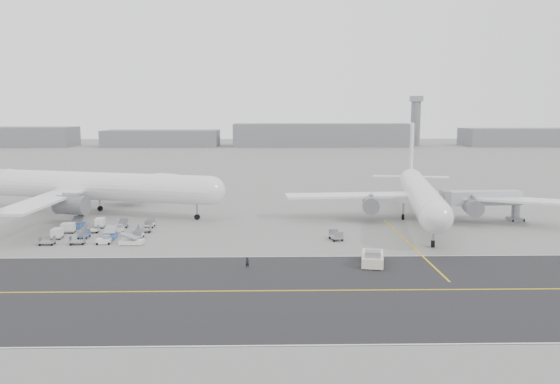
{
  "coord_description": "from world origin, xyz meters",
  "views": [
    {
      "loc": [
        6.7,
        -82.34,
        21.85
      ],
      "look_at": [
        8.62,
        12.0,
        7.81
      ],
      "focal_mm": 35.0,
      "sensor_mm": 36.0,
      "label": 1
    }
  ],
  "objects_px": {
    "airliner_a": "(91,186)",
    "ground_crew_a": "(247,263)",
    "pushback_tug": "(373,258)",
    "jet_bridge": "(482,200)",
    "control_tower": "(416,120)",
    "airliner_b": "(420,194)"
  },
  "relations": [
    {
      "from": "ground_crew_a",
      "to": "control_tower",
      "type": "bearing_deg",
      "value": 46.94
    },
    {
      "from": "pushback_tug",
      "to": "ground_crew_a",
      "type": "bearing_deg",
      "value": -164.79
    },
    {
      "from": "airliner_a",
      "to": "jet_bridge",
      "type": "height_order",
      "value": "airliner_a"
    },
    {
      "from": "ground_crew_a",
      "to": "airliner_a",
      "type": "bearing_deg",
      "value": 106.43
    },
    {
      "from": "pushback_tug",
      "to": "airliner_a",
      "type": "bearing_deg",
      "value": 153.74
    },
    {
      "from": "airliner_a",
      "to": "jet_bridge",
      "type": "relative_size",
      "value": 3.5
    },
    {
      "from": "airliner_a",
      "to": "ground_crew_a",
      "type": "bearing_deg",
      "value": -123.91
    },
    {
      "from": "jet_bridge",
      "to": "ground_crew_a",
      "type": "height_order",
      "value": "jet_bridge"
    },
    {
      "from": "control_tower",
      "to": "ground_crew_a",
      "type": "distance_m",
      "value": 290.05
    },
    {
      "from": "airliner_a",
      "to": "jet_bridge",
      "type": "bearing_deg",
      "value": -80.87
    },
    {
      "from": "ground_crew_a",
      "to": "pushback_tug",
      "type": "bearing_deg",
      "value": -19.43
    },
    {
      "from": "control_tower",
      "to": "jet_bridge",
      "type": "bearing_deg",
      "value": -101.92
    },
    {
      "from": "control_tower",
      "to": "airliner_a",
      "type": "relative_size",
      "value": 0.53
    },
    {
      "from": "control_tower",
      "to": "airliner_b",
      "type": "xyz_separation_m",
      "value": [
        -63.03,
        -240.19,
        -10.77
      ]
    },
    {
      "from": "control_tower",
      "to": "ground_crew_a",
      "type": "relative_size",
      "value": 19.27
    },
    {
      "from": "control_tower",
      "to": "airliner_a",
      "type": "bearing_deg",
      "value": -119.53
    },
    {
      "from": "pushback_tug",
      "to": "airliner_b",
      "type": "bearing_deg",
      "value": 74.98
    },
    {
      "from": "pushback_tug",
      "to": "control_tower",
      "type": "bearing_deg",
      "value": 84.91
    },
    {
      "from": "airliner_a",
      "to": "jet_bridge",
      "type": "distance_m",
      "value": 80.86
    },
    {
      "from": "pushback_tug",
      "to": "jet_bridge",
      "type": "distance_m",
      "value": 41.18
    },
    {
      "from": "airliner_b",
      "to": "jet_bridge",
      "type": "relative_size",
      "value": 3.23
    },
    {
      "from": "control_tower",
      "to": "pushback_tug",
      "type": "relative_size",
      "value": 3.75
    }
  ]
}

